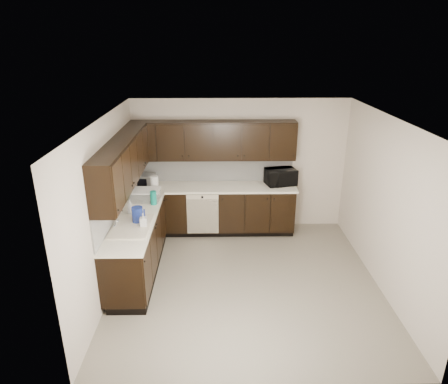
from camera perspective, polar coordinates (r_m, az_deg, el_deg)
The scene contains 20 objects.
floor at distance 6.33m, azimuth 3.08°, elevation -12.53°, with size 4.00×4.00×0.00m, color gray.
ceiling at distance 5.36m, azimuth 3.60°, elevation 10.29°, with size 4.00×4.00×0.00m, color white.
wall_back at distance 7.60m, azimuth 2.27°, elevation 3.88°, with size 4.00×0.02×2.50m, color beige.
wall_left at distance 5.93m, azimuth -16.35°, elevation -2.12°, with size 0.02×4.00×2.50m, color beige.
wall_right at distance 6.20m, azimuth 22.09°, elevation -1.81°, with size 0.02×4.00×2.50m, color beige.
wall_front at distance 3.98m, azimuth 5.39°, elevation -13.52°, with size 4.00×0.02×2.50m, color beige.
lower_cabinets at distance 7.10m, azimuth -5.62°, elevation -4.79°, with size 3.00×2.80×0.90m.
countertop at distance 6.89m, azimuth -5.79°, elevation -1.01°, with size 3.03×2.83×0.04m.
backsplash at distance 7.01m, azimuth -7.43°, elevation 1.60°, with size 3.00×2.80×0.48m.
upper_cabinets at distance 6.72m, azimuth -6.79°, elevation 6.03°, with size 3.00×2.80×0.70m.
dishwasher at distance 7.29m, azimuth -3.07°, elevation -2.82°, with size 0.58×0.04×0.78m.
sink at distance 5.99m, azimuth -13.06°, elevation -5.42°, with size 0.54×0.82×0.42m.
microwave at distance 7.50m, azimuth 8.08°, elevation 2.16°, with size 0.55×0.37×0.30m, color black.
soap_bottle_a at distance 5.90m, azimuth -11.45°, elevation -3.96°, with size 0.09×0.10×0.21m, color gray.
soap_bottle_b at distance 6.36m, azimuth -13.26°, elevation -2.09°, with size 0.09×0.09×0.23m, color gray.
toaster_oven at distance 7.52m, azimuth -11.09°, elevation 1.67°, with size 0.35×0.26×0.22m, color #B5B5B7.
storage_bin at distance 6.86m, azimuth -11.11°, elevation -0.44°, with size 0.46×0.34×0.18m, color silver.
blue_pitcher at distance 6.04m, azimuth -12.26°, elevation -3.24°, with size 0.16×0.16×0.25m, color #102895.
teal_tumbler at distance 6.65m, azimuth -10.05°, elevation -0.82°, with size 0.10×0.10×0.23m, color #0B806C.
paper_towel_roll at distance 7.11m, azimuth -9.90°, elevation 1.04°, with size 0.14×0.14×0.31m, color silver.
Camera 1 is at (-0.41, -5.25, 3.51)m, focal length 32.00 mm.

